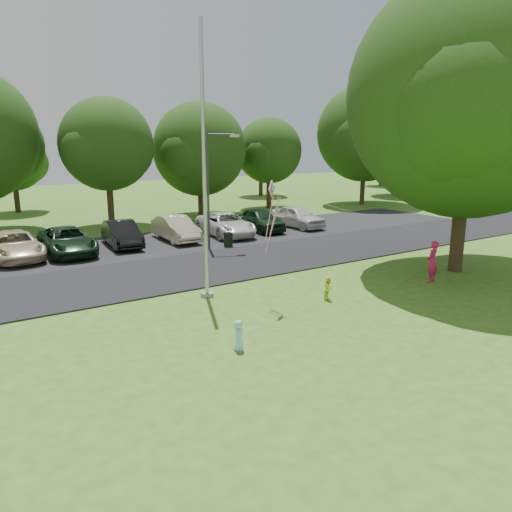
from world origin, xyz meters
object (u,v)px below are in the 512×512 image
flagpole (205,188)px  big_tree (471,102)px  street_lamp (212,180)px  woman (432,262)px  child_yellow (329,288)px  trash_can (228,240)px  kite (277,202)px  child_blue (239,335)px

flagpole → big_tree: size_ratio=0.77×
street_lamp → woman: 12.08m
child_yellow → trash_can: bearing=58.4°
big_tree → child_yellow: big_tree is taller
child_yellow → kite: 3.91m
child_blue → child_yellow: bearing=-37.6°
woman → flagpole: bearing=-38.4°
flagpole → kite: bearing=-51.6°
street_lamp → kite: (-2.55, -9.54, -0.05)m
woman → kite: size_ratio=0.23×
big_tree → child_blue: (-12.95, -2.11, -7.03)m
big_tree → trash_can: bearing=120.8°
street_lamp → trash_can: (0.96, 0.06, -3.39)m
child_blue → woman: bearing=-51.1°
big_tree → child_yellow: size_ratio=14.66×
child_yellow → child_blue: bearing=178.9°
flagpole → child_yellow: size_ratio=11.22×
street_lamp → flagpole: bearing=-100.9°
woman → kite: (-7.20, 1.22, 2.88)m
flagpole → big_tree: bearing=-14.2°
child_yellow → kite: size_ratio=0.12×
flagpole → street_lamp: size_ratio=1.58×
street_lamp → child_blue: size_ratio=7.02×
big_tree → kite: size_ratio=1.71×
trash_can → big_tree: size_ratio=0.06×
flagpole → woman: (8.93, -3.41, -3.28)m
woman → kite: 7.85m
big_tree → child_blue: bearing=-170.8°
trash_can → child_blue: (-6.82, -12.39, 0.03)m
trash_can → woman: 11.44m
street_lamp → trash_can: bearing=22.7°
flagpole → woman: bearing=-20.9°
street_lamp → trash_can: street_lamp is taller
big_tree → child_blue: 14.88m
child_yellow → kite: (-1.95, 0.67, 3.32)m
trash_can → child_blue: bearing=-118.8°
flagpole → trash_can: 9.82m
trash_can → big_tree: bearing=-59.2°
big_tree → flagpole: bearing=165.8°
big_tree → kite: big_tree is taller
woman → child_blue: bearing=-9.0°
woman → trash_can: bearing=-88.7°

